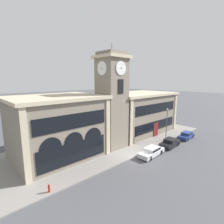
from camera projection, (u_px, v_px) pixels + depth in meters
ground_plane at (137, 157)px, 26.29m from camera, size 300.00×300.00×0.00m
sidewalk_kerb at (105, 143)px, 31.70m from camera, size 44.12×14.96×0.15m
clock_tower at (112, 101)px, 28.82m from camera, size 4.71×4.71×16.96m
town_hall_left_wing at (57, 127)px, 25.77m from camera, size 13.03×10.15×9.15m
town_hall_right_wing at (138, 112)px, 38.20m from camera, size 16.46×10.15×8.66m
parked_car_near at (152, 151)px, 26.59m from camera, size 4.96×2.06×1.32m
parked_car_mid at (170, 142)px, 30.19m from camera, size 4.32×2.10×1.40m
parked_car_far at (186, 135)px, 34.37m from camera, size 4.23×1.95×1.29m
street_lamp at (167, 120)px, 32.25m from camera, size 0.36×0.36×6.10m
fire_hydrant at (49, 188)px, 17.77m from camera, size 0.22×0.22×0.87m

